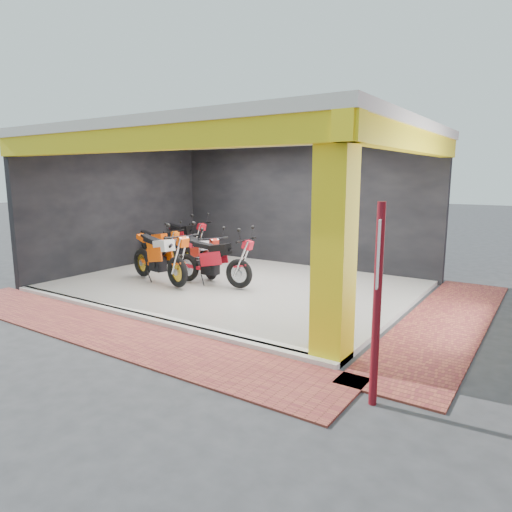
# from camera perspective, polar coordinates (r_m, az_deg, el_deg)

# --- Properties ---
(ground) EXTENTS (80.00, 80.00, 0.00)m
(ground) POSITION_cam_1_polar(r_m,az_deg,el_deg) (9.59, -9.62, -6.33)
(ground) COLOR #2D2D30
(ground) RESTS_ON ground
(showroom_floor) EXTENTS (8.00, 6.00, 0.10)m
(showroom_floor) POSITION_cam_1_polar(r_m,az_deg,el_deg) (11.06, -2.51, -3.72)
(showroom_floor) COLOR white
(showroom_floor) RESTS_ON ground
(showroom_ceiling) EXTENTS (8.40, 6.40, 0.20)m
(showroom_ceiling) POSITION_cam_1_polar(r_m,az_deg,el_deg) (10.79, -2.66, 14.92)
(showroom_ceiling) COLOR beige
(showroom_ceiling) RESTS_ON corner_column
(back_wall) EXTENTS (8.20, 0.20, 3.50)m
(back_wall) POSITION_cam_1_polar(r_m,az_deg,el_deg) (13.40, 5.32, 6.02)
(back_wall) COLOR black
(back_wall) RESTS_ON ground
(left_wall) EXTENTS (0.20, 6.20, 3.50)m
(left_wall) POSITION_cam_1_polar(r_m,az_deg,el_deg) (13.61, -16.71, 5.70)
(left_wall) COLOR black
(left_wall) RESTS_ON ground
(corner_column) EXTENTS (0.50, 0.50, 3.50)m
(corner_column) POSITION_cam_1_polar(r_m,az_deg,el_deg) (6.53, 9.79, 1.69)
(corner_column) COLOR yellow
(corner_column) RESTS_ON ground
(header_beam_front) EXTENTS (8.40, 0.30, 0.40)m
(header_beam_front) POSITION_cam_1_polar(r_m,az_deg,el_deg) (8.54, -15.02, 13.86)
(header_beam_front) COLOR yellow
(header_beam_front) RESTS_ON corner_column
(header_beam_right) EXTENTS (0.30, 6.40, 0.40)m
(header_beam_right) POSITION_cam_1_polar(r_m,az_deg,el_deg) (9.00, 18.96, 13.46)
(header_beam_right) COLOR yellow
(header_beam_right) RESTS_ON corner_column
(floor_kerb) EXTENTS (8.00, 0.20, 0.10)m
(floor_kerb) POSITION_cam_1_polar(r_m,az_deg,el_deg) (8.90, -14.17, -7.47)
(floor_kerb) COLOR white
(floor_kerb) RESTS_ON ground
(paver_front) EXTENTS (9.00, 1.40, 0.03)m
(paver_front) POSITION_cam_1_polar(r_m,az_deg,el_deg) (8.44, -18.12, -8.89)
(paver_front) COLOR #9A4332
(paver_front) RESTS_ON ground
(paver_right) EXTENTS (1.40, 7.00, 0.03)m
(paver_right) POSITION_cam_1_polar(r_m,az_deg,el_deg) (9.20, 22.64, -7.61)
(paver_right) COLOR #9A4332
(paver_right) RESTS_ON ground
(signpost) EXTENTS (0.10, 0.33, 2.40)m
(signpost) POSITION_cam_1_polar(r_m,az_deg,el_deg) (5.40, 14.93, -4.98)
(signpost) COLOR maroon
(signpost) RESTS_ON ground
(moto_hero) EXTENTS (2.57, 1.42, 1.48)m
(moto_hero) POSITION_cam_1_polar(r_m,az_deg,el_deg) (10.59, -9.85, -0.11)
(moto_hero) COLOR #F7510A
(moto_hero) RESTS_ON showroom_floor
(moto_row_a) EXTENTS (2.25, 1.60, 1.30)m
(moto_row_a) POSITION_cam_1_polar(r_m,az_deg,el_deg) (11.30, -5.73, 0.14)
(moto_row_a) COLOR red
(moto_row_a) RESTS_ON showroom_floor
(moto_row_b) EXTENTS (2.34, 1.05, 1.39)m
(moto_row_b) POSITION_cam_1_polar(r_m,az_deg,el_deg) (10.38, -2.15, -0.44)
(moto_row_b) COLOR red
(moto_row_b) RESTS_ON showroom_floor
(moto_row_c) EXTENTS (2.09, 0.88, 1.25)m
(moto_row_c) POSITION_cam_1_polar(r_m,az_deg,el_deg) (13.22, -10.67, 1.36)
(moto_row_c) COLOR #FC5E0A
(moto_row_c) RESTS_ON showroom_floor
(moto_row_d) EXTENTS (2.41, 1.16, 1.42)m
(moto_row_d) POSITION_cam_1_polar(r_m,az_deg,el_deg) (13.93, -7.45, 2.24)
(moto_row_d) COLOR red
(moto_row_d) RESTS_ON showroom_floor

